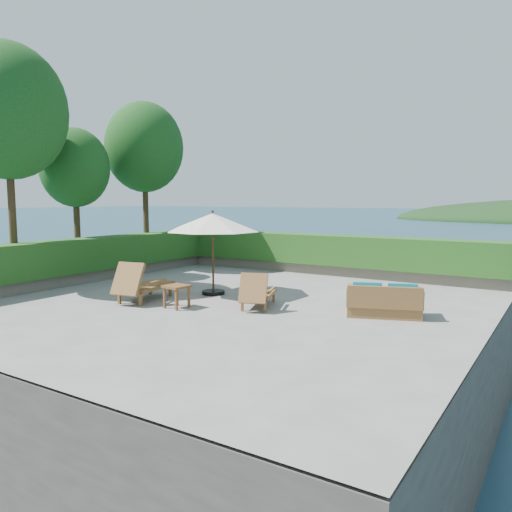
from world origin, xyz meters
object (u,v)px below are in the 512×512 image
Objects in this scene: lounge_right at (257,292)px; patio_umbrella at (213,223)px; lounge_left at (142,284)px; wicker_loveseat at (384,303)px; side_table at (177,289)px.

patio_umbrella is at bearing 136.53° from lounge_right.
lounge_left is 3.02m from lounge_right.
lounge_right is 2.91m from wicker_loveseat.
side_table is (1.28, -0.13, 0.01)m from lounge_left.
lounge_right is at bearing 33.03° from side_table.
side_table is at bearing -16.34° from lounge_left.
patio_umbrella is 2.60m from lounge_right.
lounge_right is (2.88, 0.91, -0.06)m from lounge_left.
lounge_right is 0.93× the size of wicker_loveseat.
lounge_right reaches higher than wicker_loveseat.
wicker_loveseat is (2.81, 0.75, -0.07)m from lounge_right.
lounge_right is 1.91m from side_table.
wicker_loveseat reaches higher than side_table.
lounge_left reaches higher than side_table.
lounge_left is 3.42× the size of side_table.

